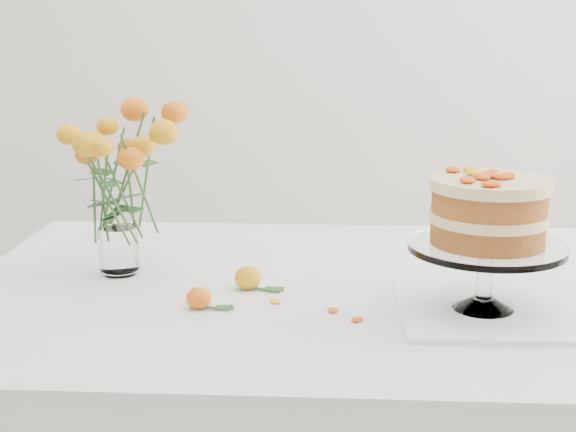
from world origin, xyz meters
The scene contains 10 objects.
table centered at (0.00, 0.00, 0.67)m, with size 1.43×0.93×0.76m.
napkin centered at (0.23, -0.14, 0.76)m, with size 0.28×0.28×0.01m, color white.
cake_stand centered at (0.23, -0.14, 0.92)m, with size 0.26×0.26×0.23m.
rose_vase centered at (-0.43, 0.05, 0.98)m, with size 0.27×0.27×0.37m.
loose_rose_near centered at (-0.18, -0.03, 0.78)m, with size 0.08×0.05×0.04m.
loose_rose_far centered at (-0.25, -0.14, 0.77)m, with size 0.08×0.04×0.04m.
stray_petal_a centered at (-0.12, -0.10, 0.76)m, with size 0.03×0.02×0.00m, color #FFB110.
stray_petal_b centered at (-0.02, -0.14, 0.76)m, with size 0.03×0.02×0.00m, color #FFB110.
stray_petal_c centered at (0.02, -0.18, 0.76)m, with size 0.03×0.02×0.00m, color #FFB110.
stray_petal_d centered at (-0.26, -0.05, 0.76)m, with size 0.03×0.02×0.00m, color #FFB110.
Camera 1 is at (-0.02, -1.42, 1.23)m, focal length 50.00 mm.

